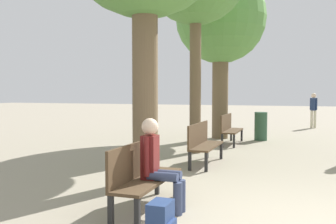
{
  "coord_description": "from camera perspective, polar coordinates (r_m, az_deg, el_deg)",
  "views": [
    {
      "loc": [
        -0.08,
        -4.47,
        1.6
      ],
      "look_at": [
        -4.03,
        6.78,
        0.96
      ],
      "focal_mm": 40.0,
      "sensor_mm": 36.0,
      "label": 1
    }
  ],
  "objects": [
    {
      "name": "bench_row_0",
      "position": [
        5.17,
        -3.95,
        -9.07
      ],
      "size": [
        0.43,
        1.61,
        0.91
      ],
      "color": "#4C3823",
      "rests_on": "ground_plane"
    },
    {
      "name": "bench_row_1",
      "position": [
        8.34,
        5.3,
        -4.41
      ],
      "size": [
        0.43,
        1.61,
        0.91
      ],
      "color": "#4C3823",
      "rests_on": "ground_plane"
    },
    {
      "name": "bench_row_2",
      "position": [
        11.64,
        9.35,
        -2.31
      ],
      "size": [
        0.43,
        1.61,
        0.91
      ],
      "color": "#4C3823",
      "rests_on": "ground_plane"
    },
    {
      "name": "tree_row_2",
      "position": [
        13.22,
        8.03,
        13.63
      ],
      "size": [
        3.06,
        3.06,
        5.64
      ],
      "color": "brown",
      "rests_on": "ground_plane"
    },
    {
      "name": "person_seated",
      "position": [
        5.05,
        -1.57,
        -7.65
      ],
      "size": [
        0.59,
        0.34,
        1.25
      ],
      "color": "#384260",
      "rests_on": "ground_plane"
    },
    {
      "name": "backpack",
      "position": [
        4.12,
        -1.07,
        -16.54
      ],
      "size": [
        0.26,
        0.32,
        0.45
      ],
      "color": "navy",
      "rests_on": "ground_plane"
    },
    {
      "name": "pedestrian_near",
      "position": [
        17.73,
        21.29,
        0.56
      ],
      "size": [
        0.31,
        0.27,
        1.54
      ],
      "color": "beige",
      "rests_on": "ground_plane"
    },
    {
      "name": "trash_bin",
      "position": [
        12.72,
        13.96,
        -2.12
      ],
      "size": [
        0.41,
        0.41,
        0.93
      ],
      "color": "#2D5138",
      "rests_on": "ground_plane"
    }
  ]
}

